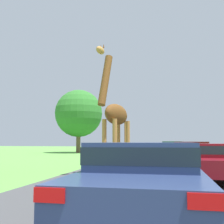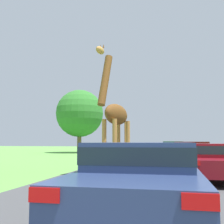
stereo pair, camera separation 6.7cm
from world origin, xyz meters
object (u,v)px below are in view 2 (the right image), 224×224
Objects in this scene: car_lead_maroon at (143,178)px; giraffe_near_road at (115,116)px; car_far_ahead at (134,151)px; tree_centre_back at (80,114)px; car_verge_right at (211,160)px; car_queue_right at (173,149)px; car_queue_left at (191,154)px.

giraffe_near_road is at bearing 105.28° from car_lead_maroon.
tree_centre_back reaches higher than car_far_ahead.
car_verge_right is at bearing -60.61° from tree_centre_back.
car_lead_maroon is 0.56× the size of tree_centre_back.
giraffe_near_road is 1.21× the size of car_queue_right.
car_queue_right is 0.56× the size of tree_centre_back.
car_verge_right is at bearing 72.71° from car_lead_maroon.
car_queue_right is 6.74m from car_far_ahead.
car_lead_maroon reaches higher than car_verge_right.
car_queue_left reaches higher than car_far_ahead.
tree_centre_back is (-12.69, 22.53, 4.18)m from car_verge_right.
car_queue_right is 0.94× the size of car_verge_right.
giraffe_near_road is 0.68× the size of tree_centre_back.
car_queue_left is 21.80m from tree_centre_back.
car_lead_maroon is 30.70m from tree_centre_back.
car_queue_left reaches higher than car_verge_right.
car_far_ahead is at bearing -57.93° from tree_centre_back.
giraffe_near_road is 7.50m from car_far_ahead.
car_lead_maroon is at bearing 118.35° from giraffe_near_road.
car_far_ahead is (-3.57, 3.58, -0.03)m from car_queue_left.
car_verge_right is (1.35, -14.81, -0.05)m from car_queue_right.
car_far_ahead is at bearing -75.65° from giraffe_near_road.
car_queue_left is (3.40, 3.70, -1.75)m from giraffe_near_road.
car_queue_right is 9.84m from car_queue_left.
car_queue_left reaches higher than car_lead_maroon.
giraffe_near_road is 5.33m from car_queue_left.
tree_centre_back is at bearing 122.07° from car_far_ahead.
car_queue_left is (1.44, 10.90, -0.01)m from car_lead_maroon.
car_far_ahead is (-2.61, -6.21, -0.06)m from car_queue_right.
car_far_ahead is 0.51× the size of tree_centre_back.
car_verge_right is 0.59× the size of tree_centre_back.
car_queue_left is at bearing 82.49° from car_lead_maroon.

